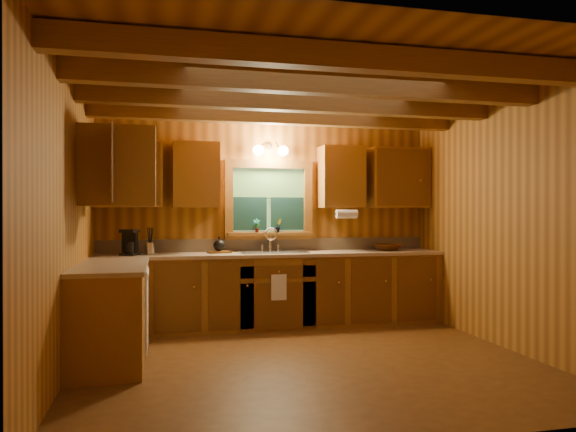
{
  "coord_description": "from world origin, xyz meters",
  "views": [
    {
      "loc": [
        -1.33,
        -4.86,
        1.38
      ],
      "look_at": [
        0.0,
        0.8,
        1.35
      ],
      "focal_mm": 33.8,
      "sensor_mm": 36.0,
      "label": 1
    }
  ],
  "objects_px": {
    "sink": "(273,256)",
    "cutting_board": "(219,252)",
    "wicker_basket": "(387,247)",
    "coffee_maker": "(130,242)"
  },
  "relations": [
    {
      "from": "sink",
      "to": "cutting_board",
      "type": "relative_size",
      "value": 3.18
    },
    {
      "from": "cutting_board",
      "to": "sink",
      "type": "bearing_deg",
      "value": -19.76
    },
    {
      "from": "cutting_board",
      "to": "wicker_basket",
      "type": "bearing_deg",
      "value": -15.87
    },
    {
      "from": "sink",
      "to": "wicker_basket",
      "type": "distance_m",
      "value": 1.5
    },
    {
      "from": "coffee_maker",
      "to": "cutting_board",
      "type": "distance_m",
      "value": 1.04
    },
    {
      "from": "sink",
      "to": "coffee_maker",
      "type": "bearing_deg",
      "value": -178.32
    },
    {
      "from": "sink",
      "to": "cutting_board",
      "type": "xyz_separation_m",
      "value": [
        -0.65,
        0.06,
        0.06
      ]
    },
    {
      "from": "sink",
      "to": "wicker_basket",
      "type": "xyz_separation_m",
      "value": [
        1.5,
        0.0,
        0.09
      ]
    },
    {
      "from": "sink",
      "to": "coffee_maker",
      "type": "xyz_separation_m",
      "value": [
        -1.68,
        -0.05,
        0.19
      ]
    },
    {
      "from": "wicker_basket",
      "to": "sink",
      "type": "bearing_deg",
      "value": -179.98
    }
  ]
}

